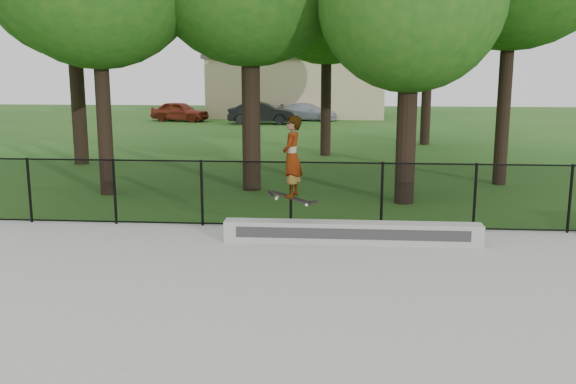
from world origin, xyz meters
name	(u,v)px	position (x,y,z in m)	size (l,w,h in m)	color
ground	(258,341)	(0.00, 0.00, 0.00)	(100.00, 100.00, 0.00)	#1B5217
concrete_slab	(258,339)	(0.00, 0.00, 0.03)	(14.00, 12.00, 0.06)	#A3A49F
grind_ledge	(352,233)	(1.33, 4.70, 0.28)	(5.21, 0.40, 0.44)	#B4B3AF
car_a	(180,111)	(-9.34, 33.37, 0.64)	(1.52, 3.74, 1.28)	maroon
car_b	(262,113)	(-3.78, 31.82, 0.68)	(1.44, 3.73, 1.36)	black
car_c	(308,112)	(-1.03, 34.54, 0.57)	(1.59, 3.59, 1.13)	#A2AAB8
skater_airborne	(292,159)	(0.12, 4.56, 1.81)	(0.81, 0.65, 1.81)	black
chainlink_fence	(291,194)	(0.00, 5.90, 0.81)	(16.06, 0.06, 1.50)	black
distant_building	(297,86)	(-2.00, 38.00, 2.16)	(12.40, 6.40, 4.30)	tan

